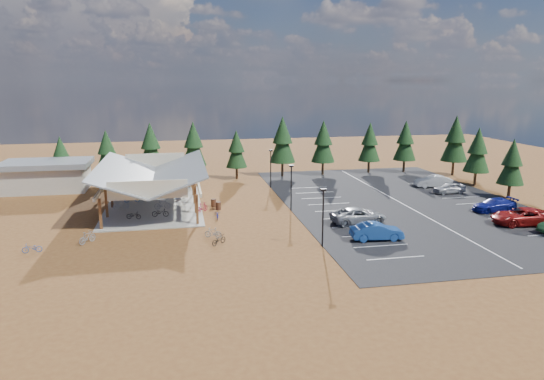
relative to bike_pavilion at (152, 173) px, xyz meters
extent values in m
plane|color=brown|center=(10.00, -7.00, -3.82)|extent=(140.00, 140.00, 0.00)
cube|color=black|center=(28.50, -4.00, -3.80)|extent=(27.00, 44.00, 0.04)
cube|color=gray|center=(0.00, 0.00, -3.77)|extent=(10.60, 18.60, 0.10)
cube|color=#4F2616|center=(-4.60, -8.40, -2.22)|extent=(0.25, 0.25, 3.00)
cube|color=#4F2616|center=(-4.60, -4.20, -2.22)|extent=(0.25, 0.25, 3.00)
cube|color=#4F2616|center=(-4.60, 0.00, -2.22)|extent=(0.25, 0.25, 3.00)
cube|color=#4F2616|center=(-4.60, 4.20, -2.22)|extent=(0.25, 0.25, 3.00)
cube|color=#4F2616|center=(-4.60, 8.40, -2.22)|extent=(0.25, 0.25, 3.00)
cube|color=#4F2616|center=(4.60, -8.40, -2.22)|extent=(0.25, 0.25, 3.00)
cube|color=#4F2616|center=(4.60, -4.20, -2.22)|extent=(0.25, 0.25, 3.00)
cube|color=#4F2616|center=(4.60, 0.00, -2.22)|extent=(0.25, 0.25, 3.00)
cube|color=#4F2616|center=(4.60, 4.20, -2.22)|extent=(0.25, 0.25, 3.00)
cube|color=#4F2616|center=(4.60, 8.40, -2.22)|extent=(0.25, 0.25, 3.00)
cube|color=beige|center=(-5.00, 0.00, -0.72)|extent=(0.22, 18.00, 0.35)
cube|color=beige|center=(5.00, 0.00, -0.72)|extent=(0.22, 18.00, 0.35)
cube|color=slate|center=(-2.90, 0.00, 0.18)|extent=(5.85, 19.40, 2.13)
cube|color=slate|center=(2.90, 0.00, 0.18)|extent=(5.85, 19.40, 2.13)
cube|color=beige|center=(0.00, -9.00, 0.08)|extent=(7.50, 0.15, 1.80)
cube|color=beige|center=(0.00, 9.00, 0.08)|extent=(7.50, 0.15, 1.80)
cube|color=#ADA593|center=(-14.00, 11.00, -2.22)|extent=(10.00, 6.00, 3.20)
cube|color=slate|center=(-14.00, 11.00, -0.27)|extent=(11.00, 7.00, 0.70)
cylinder|color=black|center=(15.00, -17.00, -1.32)|extent=(0.14, 0.14, 5.00)
cube|color=black|center=(15.00, -17.00, 1.23)|extent=(0.50, 0.25, 0.18)
cylinder|color=black|center=(15.00, -5.00, -1.32)|extent=(0.14, 0.14, 5.00)
cube|color=black|center=(15.00, -5.00, 1.23)|extent=(0.50, 0.25, 0.18)
cylinder|color=black|center=(15.00, 7.00, -1.32)|extent=(0.14, 0.14, 5.00)
cube|color=black|center=(15.00, 7.00, 1.23)|extent=(0.50, 0.25, 0.18)
cylinder|color=#402517|center=(7.13, -3.02, -3.37)|extent=(0.60, 0.60, 0.90)
cylinder|color=#402517|center=(6.72, -1.54, -3.37)|extent=(0.60, 0.60, 0.90)
cylinder|color=#382314|center=(-13.03, 15.33, -3.01)|extent=(0.36, 0.36, 1.62)
cone|color=black|center=(-13.03, 15.33, -0.26)|extent=(2.85, 2.85, 3.89)
cone|color=black|center=(-13.03, 15.33, 1.36)|extent=(2.20, 2.20, 2.92)
cylinder|color=#382314|center=(-6.79, 14.30, -2.91)|extent=(0.36, 0.36, 1.83)
cone|color=black|center=(-6.79, 14.30, 0.20)|extent=(3.22, 3.22, 4.38)
cone|color=black|center=(-6.79, 14.30, 2.02)|extent=(2.48, 2.48, 3.29)
cylinder|color=#382314|center=(-0.85, 14.90, -2.80)|extent=(0.36, 0.36, 2.04)
cone|color=black|center=(-0.85, 14.90, 0.67)|extent=(3.59, 3.59, 4.90)
cone|color=black|center=(-0.85, 14.90, 2.71)|extent=(2.78, 2.78, 3.67)
cylinder|color=#382314|center=(5.16, 14.92, -2.80)|extent=(0.36, 0.36, 2.05)
cone|color=black|center=(5.16, 14.92, 0.69)|extent=(3.61, 3.61, 4.93)
cone|color=black|center=(5.16, 14.92, 2.74)|extent=(2.79, 2.79, 3.69)
cylinder|color=#382314|center=(11.27, 14.04, -2.95)|extent=(0.36, 0.36, 1.74)
cone|color=black|center=(11.27, 14.04, 0.01)|extent=(3.07, 3.07, 4.18)
cone|color=black|center=(11.27, 14.04, 1.76)|extent=(2.37, 2.37, 3.14)
cylinder|color=#382314|center=(18.23, 14.61, -2.73)|extent=(0.36, 0.36, 2.19)
cone|color=black|center=(18.23, 14.61, 1.00)|extent=(3.86, 3.86, 5.26)
cone|color=black|center=(18.23, 14.61, 3.19)|extent=(2.98, 2.98, 3.95)
cylinder|color=#382314|center=(24.54, 14.61, -2.81)|extent=(0.36, 0.36, 2.03)
cone|color=black|center=(24.54, 14.61, 0.64)|extent=(3.57, 3.57, 4.87)
cone|color=black|center=(24.54, 14.61, 2.67)|extent=(2.76, 2.76, 3.66)
cylinder|color=#382314|center=(32.11, 14.93, -2.86)|extent=(0.36, 0.36, 1.92)
cone|color=black|center=(32.11, 14.93, 0.40)|extent=(3.38, 3.38, 4.61)
cone|color=black|center=(32.11, 14.93, 2.32)|extent=(2.61, 2.61, 3.46)
cylinder|color=#382314|center=(37.69, 14.25, -2.83)|extent=(0.36, 0.36, 1.98)
cone|color=black|center=(37.69, 14.25, 0.54)|extent=(3.49, 3.49, 4.76)
cone|color=black|center=(37.69, 14.25, 2.52)|extent=(2.70, 2.70, 3.57)
cylinder|color=#382314|center=(42.59, -4.26, -2.93)|extent=(0.36, 0.36, 1.79)
cone|color=black|center=(42.59, -4.26, 0.11)|extent=(3.14, 3.14, 4.29)
cone|color=black|center=(42.59, -4.26, 1.89)|extent=(2.43, 2.43, 3.22)
cylinder|color=#382314|center=(42.86, 3.20, -2.85)|extent=(0.36, 0.36, 1.95)
cone|color=black|center=(42.86, 3.20, 0.46)|extent=(3.43, 3.43, 4.67)
cone|color=black|center=(42.86, 3.20, 2.41)|extent=(2.65, 2.65, 3.51)
cylinder|color=#382314|center=(43.92, 10.54, -2.71)|extent=(0.36, 0.36, 2.22)
cone|color=black|center=(43.92, 10.54, 1.06)|extent=(3.91, 3.91, 5.33)
cone|color=black|center=(43.92, 10.54, 3.28)|extent=(3.02, 3.02, 4.00)
imported|color=black|center=(-1.81, -5.43, -3.32)|extent=(1.62, 0.94, 0.81)
imported|color=#979A9E|center=(-3.55, -0.96, -3.21)|extent=(1.75, 0.72, 1.02)
imported|color=#1B4D95|center=(-2.60, 1.89, -3.23)|extent=(1.91, 0.79, 0.98)
imported|color=maroon|center=(-1.12, 7.68, -3.18)|extent=(1.87, 0.84, 1.09)
imported|color=black|center=(0.86, -5.05, -3.27)|extent=(1.81, 0.83, 0.91)
imported|color=gray|center=(1.00, -1.90, -3.19)|extent=(1.85, 0.85, 1.07)
imported|color=navy|center=(2.01, 2.52, -3.26)|extent=(1.85, 0.93, 0.93)
imported|color=maroon|center=(3.12, 5.77, -3.24)|extent=(1.66, 0.70, 0.97)
imported|color=gray|center=(-5.23, -12.27, -3.28)|extent=(1.53, 1.73, 1.09)
imported|color=#1E4699|center=(-9.36, -13.97, -3.41)|extent=(1.63, 0.73, 0.83)
imported|color=black|center=(6.18, -14.83, -3.38)|extent=(1.63, 1.61, 0.89)
imported|color=gray|center=(5.82, -12.77, -3.35)|extent=(1.63, 0.92, 0.94)
imported|color=navy|center=(6.74, -6.68, -3.42)|extent=(0.59, 1.55, 0.80)
imported|color=maroon|center=(5.32, -3.77, -3.27)|extent=(1.60, 1.73, 1.11)
imported|color=navy|center=(20.29, -16.31, -3.01)|extent=(4.84, 2.06, 1.55)
imported|color=gray|center=(20.59, -10.98, -3.00)|extent=(5.84, 3.00, 1.58)
imported|color=maroon|center=(36.46, -14.62, -2.95)|extent=(6.30, 3.52, 1.67)
imported|color=navy|center=(36.88, -9.57, -3.07)|extent=(5.02, 2.29, 1.42)
imported|color=#A2A3AA|center=(36.75, -0.64, -3.09)|extent=(4.14, 1.83, 1.38)
imported|color=silver|center=(36.63, 3.15, -2.99)|extent=(5.04, 2.51, 1.59)
camera|label=1|loc=(3.09, -55.52, 10.27)|focal=32.00mm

